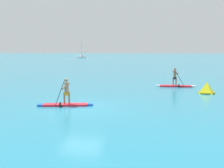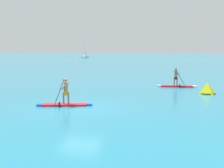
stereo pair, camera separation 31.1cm
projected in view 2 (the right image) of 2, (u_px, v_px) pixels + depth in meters
The scene contains 5 objects.
ground at pixel (81, 107), 16.87m from camera, with size 440.00×440.00×0.00m, color teal.
paddleboarder_mid_center at pixel (65, 100), 17.23m from camera, with size 3.37×1.34×1.72m.
paddleboarder_far_right at pixel (177, 84), 25.77m from camera, with size 3.61×0.99×1.78m.
race_marker_buoy at pixel (207, 89), 21.89m from camera, with size 1.46×1.46×0.90m.
sailboat_left_horizon at pixel (85, 56), 111.57m from camera, with size 1.98×6.50×6.45m.
Camera 2 is at (5.58, -15.72, 3.48)m, focal length 44.75 mm.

